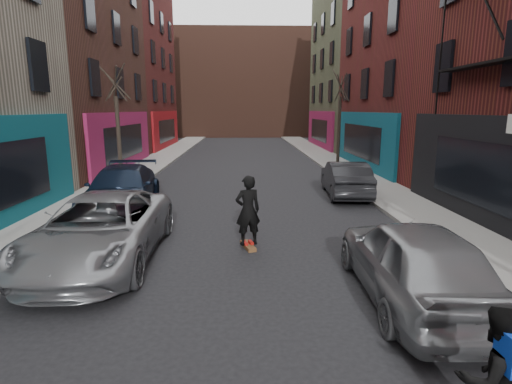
{
  "coord_description": "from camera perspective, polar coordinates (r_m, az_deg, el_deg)",
  "views": [
    {
      "loc": [
        -0.06,
        -2.05,
        3.67
      ],
      "look_at": [
        0.27,
        7.93,
        1.6
      ],
      "focal_mm": 28.0,
      "sensor_mm": 36.0,
      "label": 1
    }
  ],
  "objects": [
    {
      "name": "parked_left_end",
      "position": [
        15.37,
        -18.62,
        0.36
      ],
      "size": [
        2.78,
        5.77,
        1.62
      ],
      "primitive_type": "imported",
      "rotation": [
        0.0,
        0.0,
        0.09
      ],
      "color": "black",
      "rests_on": "ground"
    },
    {
      "name": "parked_right_end",
      "position": [
        17.59,
        12.65,
        1.87
      ],
      "size": [
        1.92,
        4.66,
        1.5
      ],
      "primitive_type": "imported",
      "rotation": [
        0.0,
        0.0,
        3.07
      ],
      "color": "black",
      "rests_on": "ground"
    },
    {
      "name": "tree_left_far",
      "position": [
        20.97,
        -19.21,
        10.29
      ],
      "size": [
        2.0,
        2.0,
        6.5
      ],
      "primitive_type": null,
      "color": "black",
      "rests_on": "sidewalk_left"
    },
    {
      "name": "sidewalk_right",
      "position": [
        32.87,
        9.25,
        5.27
      ],
      "size": [
        2.5,
        84.0,
        0.13
      ],
      "primitive_type": "cube",
      "color": "gray",
      "rests_on": "ground"
    },
    {
      "name": "skateboarder",
      "position": [
        10.61,
        -1.17,
        -2.64
      ],
      "size": [
        0.79,
        0.63,
        1.88
      ],
      "primitive_type": "imported",
      "rotation": [
        0.0,
        0.0,
        3.44
      ],
      "color": "black",
      "rests_on": "skateboard"
    },
    {
      "name": "tree_right_far",
      "position": [
        26.79,
        11.87,
        11.17
      ],
      "size": [
        2.0,
        2.0,
        6.8
      ],
      "primitive_type": null,
      "color": "black",
      "rests_on": "sidewalk_right"
    },
    {
      "name": "parked_left_far",
      "position": [
        10.49,
        -21.29,
        -4.96
      ],
      "size": [
        2.72,
        5.82,
        1.61
      ],
      "primitive_type": "imported",
      "rotation": [
        0.0,
        0.0,
        0.01
      ],
      "color": "gray",
      "rests_on": "ground"
    },
    {
      "name": "sidewalk_left",
      "position": [
        32.84,
        -12.77,
        5.13
      ],
      "size": [
        2.5,
        84.0,
        0.13
      ],
      "primitive_type": "cube",
      "color": "gray",
      "rests_on": "ground"
    },
    {
      "name": "skateboard",
      "position": [
        10.9,
        -1.15,
        -7.7
      ],
      "size": [
        0.44,
        0.83,
        0.1
      ],
      "primitive_type": "cube",
      "rotation": [
        0.0,
        0.0,
        0.3
      ],
      "color": "brown",
      "rests_on": "ground"
    },
    {
      "name": "building_far",
      "position": [
        58.15,
        -1.87,
        15.0
      ],
      "size": [
        40.0,
        10.0,
        14.0
      ],
      "primitive_type": "cube",
      "color": "#47281E",
      "rests_on": "ground"
    },
    {
      "name": "parked_right_far",
      "position": [
        8.35,
        21.51,
        -9.06
      ],
      "size": [
        2.08,
        4.9,
        1.65
      ],
      "primitive_type": "imported",
      "rotation": [
        0.0,
        0.0,
        3.12
      ],
      "color": "gray",
      "rests_on": "ground"
    },
    {
      "name": "pedestrian",
      "position": [
        5.36,
        30.72,
        -21.96
      ],
      "size": [
        0.83,
        0.66,
        1.67
      ],
      "rotation": [
        0.0,
        0.0,
        3.17
      ],
      "color": "black",
      "rests_on": "ground"
    }
  ]
}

